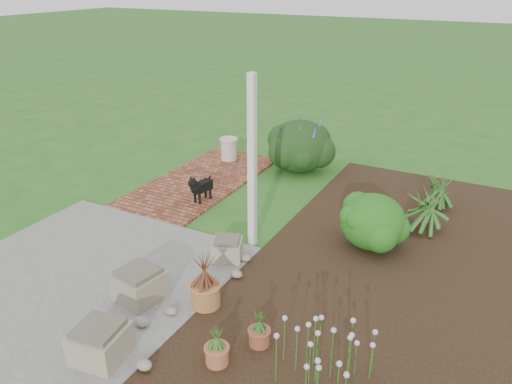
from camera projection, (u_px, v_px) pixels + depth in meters
The scene contains 18 objects.
ground at pixel (231, 242), 7.38m from camera, with size 80.00×80.00×0.00m, color #25621F.
concrete_patio at pixel (81, 277), 6.49m from camera, with size 3.50×3.50×0.04m, color slate.
brick_path at pixel (201, 181), 9.52m from camera, with size 1.60×3.50×0.04m, color brown.
garden_bed at pixel (410, 268), 6.71m from camera, with size 4.00×7.00×0.03m, color black.
veranda_post at pixel (252, 165), 6.83m from camera, with size 0.10×0.10×2.50m, color white.
stone_trough_near at pixel (101, 343), 5.07m from camera, with size 0.50×0.50×0.33m, color gray.
stone_trough_mid at pixel (140, 285), 6.00m from camera, with size 0.51×0.51×0.34m, color gray.
stone_trough_far at pixel (227, 250), 6.85m from camera, with size 0.39×0.39×0.26m, color gray.
black_dog at pixel (200, 186), 8.49m from camera, with size 0.23×0.55×0.47m.
cream_ceramic_urn at pixel (229, 149), 10.46m from camera, with size 0.34×0.34×0.45m, color beige.
evergreen_shrub at pixel (373, 220), 7.10m from camera, with size 0.94×0.94×0.80m, color #183F0C.
agapanthus_clump_back at pixel (426, 205), 7.52m from camera, with size 0.92×0.92×0.83m, color #194114, non-canonical shape.
agapanthus_clump_front at pixel (438, 187), 8.28m from camera, with size 0.82×0.82×0.73m, color #0F3D14, non-canonical shape.
pink_flower_patch at pixel (319, 360), 4.66m from camera, with size 0.98×0.98×0.63m, color #113D0F, non-canonical shape.
terracotta_pot_bronze at pixel (206, 295), 5.89m from camera, with size 0.35×0.35×0.28m, color #AE6D3A.
terracotta_pot_small_left at pixel (259, 337), 5.28m from camera, with size 0.22×0.22×0.19m, color brown.
terracotta_pot_small_right at pixel (217, 355), 5.03m from camera, with size 0.24×0.24×0.20m, color #AE5D3B.
purple_flowering_bush at pixel (300, 145), 9.91m from camera, with size 1.23×1.23×1.04m, color black.
Camera 1 is at (3.35, -5.53, 3.66)m, focal length 35.00 mm.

